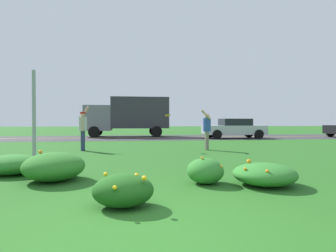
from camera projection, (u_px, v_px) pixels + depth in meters
The scene contains 14 objects.
ground_plane at pixel (132, 150), 12.48m from camera, with size 120.00×120.00×0.00m, color #26601E.
highway_strip at pixel (131, 138), 21.88m from camera, with size 120.00×7.25×0.01m, color #38383A.
highway_center_stripe at pixel (131, 138), 21.88m from camera, with size 120.00×0.16×0.00m, color yellow.
daylily_clump_near_camera at pixel (123, 190), 4.18m from camera, with size 0.90×0.77×0.49m.
daylily_clump_mid_left at pixel (13, 165), 6.72m from camera, with size 1.30×1.13×0.47m.
daylily_clump_front_left at pixel (265, 174), 5.60m from camera, with size 1.23×1.23×0.48m.
daylily_clump_front_right at pixel (205, 171), 5.75m from camera, with size 0.74×0.78×0.55m.
daylily_clump_mid_right at pixel (54, 166), 6.04m from camera, with size 1.26×1.37×0.64m.
sign_post_near_path at pixel (34, 118), 7.96m from camera, with size 0.07×0.10×2.68m.
person_thrower_red_cap_gray_shirt at pixel (83, 127), 12.19m from camera, with size 0.42×0.50×1.93m.
person_catcher_blue_shirt at pixel (207, 128), 12.49m from camera, with size 0.49×0.50×1.77m.
frisbee_orange at pixel (168, 115), 12.23m from camera, with size 0.25×0.24×0.11m.
car_silver_center_left at pixel (234, 128), 21.23m from camera, with size 4.50×2.00×1.45m.
box_truck_gray at pixel (129, 115), 23.45m from camera, with size 6.70×2.46×3.20m.
Camera 1 is at (-0.02, -3.07, 1.25)m, focal length 30.61 mm.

